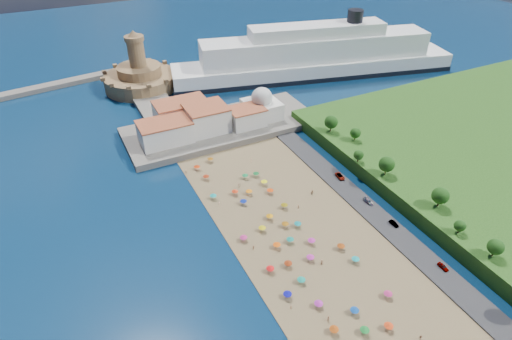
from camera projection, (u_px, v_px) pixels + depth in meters
ground at (278, 230)px, 144.84m from camera, size 700.00×700.00×0.00m
terrace at (222, 127)px, 201.52m from camera, size 90.00×36.00×3.00m
jetty at (156, 107)px, 219.42m from camera, size 18.00×70.00×2.40m
waterfront_buildings at (194, 120)px, 193.58m from camera, size 57.00×29.00×11.00m
domed_building at (262, 106)px, 203.16m from camera, size 16.00×16.00×15.00m
fortress at (140, 77)px, 238.45m from camera, size 40.00×40.00×32.40m
cruise_ship at (315, 58)px, 251.66m from camera, size 169.89×63.26×36.89m
beach_parasols at (290, 246)px, 135.50m from camera, size 29.93×115.02×2.20m
beachgoers at (276, 221)px, 146.81m from camera, size 39.03×99.37×1.89m
parked_cars at (371, 203)px, 154.47m from camera, size 2.87×57.38×1.39m
hillside_trees at (406, 179)px, 151.75m from camera, size 14.91×107.98×7.61m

